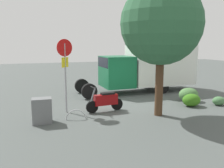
{
  "coord_description": "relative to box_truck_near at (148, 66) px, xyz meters",
  "views": [
    {
      "loc": [
        4.48,
        10.67,
        3.09
      ],
      "look_at": [
        0.62,
        -0.63,
        1.06
      ],
      "focal_mm": 37.7,
      "sensor_mm": 36.0,
      "label": 1
    }
  ],
  "objects": [
    {
      "name": "ground_plane",
      "position": [
        2.73,
        3.11,
        -1.65
      ],
      "size": [
        60.0,
        60.0,
        0.0
      ],
      "primitive_type": "plane",
      "color": "#4B514E"
    },
    {
      "name": "utility_cabinet",
      "position": [
        6.93,
        4.43,
        -1.15
      ],
      "size": [
        0.78,
        0.57,
        1.01
      ],
      "primitive_type": "cube",
      "rotation": [
        0.0,
        0.0,
        -0.04
      ],
      "color": "slate",
      "rests_on": "ground"
    },
    {
      "name": "shrub_near_sign",
      "position": [
        -1.75,
        4.48,
        -1.43
      ],
      "size": [
        0.67,
        0.54,
        0.45
      ],
      "primitive_type": "ellipsoid",
      "color": "#477646",
      "rests_on": "ground"
    },
    {
      "name": "motorcycle",
      "position": [
        4.07,
        3.67,
        -1.13
      ],
      "size": [
        1.81,
        0.55,
        1.2
      ],
      "rotation": [
        0.0,
        0.0,
        0.09
      ],
      "color": "black",
      "rests_on": "ground"
    },
    {
      "name": "bike_rack_hoop",
      "position": [
        5.59,
        4.39,
        -1.65
      ],
      "size": [
        0.85,
        0.11,
        0.85
      ],
      "primitive_type": "torus",
      "rotation": [
        1.57,
        0.0,
        -0.08
      ],
      "color": "#B7B7BC",
      "rests_on": "ground"
    },
    {
      "name": "shrub_mid_verge",
      "position": [
        -0.29,
        4.19,
        -1.34
      ],
      "size": [
        0.93,
        0.76,
        0.63
      ],
      "primitive_type": "ellipsoid",
      "color": "#38741A",
      "rests_on": "ground"
    },
    {
      "name": "box_truck_near",
      "position": [
        0.0,
        0.0,
        0.0
      ],
      "size": [
        7.76,
        2.31,
        3.02
      ],
      "rotation": [
        0.0,
        0.0,
        0.02
      ],
      "color": "black",
      "rests_on": "ground"
    },
    {
      "name": "stop_sign",
      "position": [
        5.81,
        3.24,
        0.56
      ],
      "size": [
        0.71,
        0.33,
        3.32
      ],
      "color": "#9E9EA3",
      "rests_on": "ground"
    },
    {
      "name": "street_tree",
      "position": [
        2.04,
        4.98,
        2.25
      ],
      "size": [
        3.43,
        3.43,
        5.63
      ],
      "color": "#47301E",
      "rests_on": "ground"
    },
    {
      "name": "shrub_by_tree",
      "position": [
        -0.8,
        3.27,
        -1.28
      ],
      "size": [
        1.1,
        0.9,
        0.75
      ],
      "primitive_type": "ellipsoid",
      "color": "#4F7B44",
      "rests_on": "ground"
    }
  ]
}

